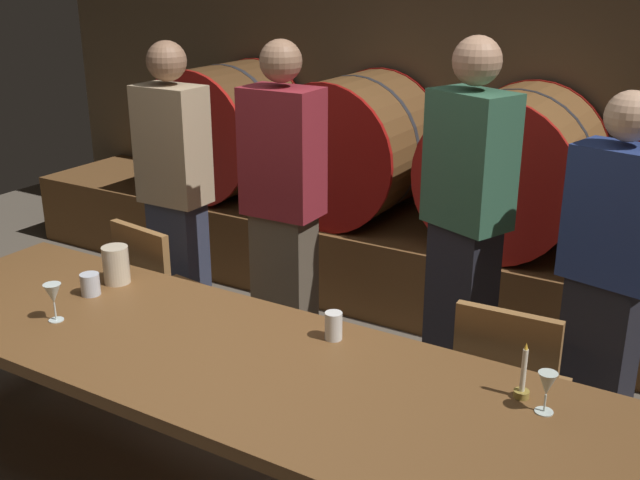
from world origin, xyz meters
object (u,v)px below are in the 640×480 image
(chair_right, at_px, (508,391))
(wine_glass_right, at_px, (547,385))
(dining_table, at_px, (217,364))
(guest_far_right, at_px, (608,275))
(chair_left, at_px, (161,294))
(wine_glass_center, at_px, (53,295))
(cup_left, at_px, (90,284))
(wine_barrel_far_left, at_px, (225,130))
(cup_center, at_px, (334,326))
(wine_barrel_center_left, at_px, (354,147))
(candle_center, at_px, (523,382))
(guest_center_right, at_px, (466,226))
(guest_center_left, at_px, (283,212))
(pitcher, at_px, (116,265))
(guest_far_left, at_px, (175,189))
(wine_barrel_center_right, at_px, (513,169))

(chair_right, height_order, wine_glass_right, wine_glass_right)
(dining_table, distance_m, guest_far_right, 1.71)
(chair_left, relative_size, wine_glass_center, 5.57)
(guest_far_right, height_order, cup_left, guest_far_right)
(wine_barrel_far_left, xyz_separation_m, cup_center, (2.07, -2.00, -0.17))
(wine_barrel_far_left, bearing_deg, chair_left, -63.30)
(wine_barrel_center_left, distance_m, candle_center, 2.70)
(wine_barrel_center_left, relative_size, cup_center, 8.52)
(wine_barrel_center_left, bearing_deg, candle_center, -49.16)
(guest_center_right, bearing_deg, guest_center_left, 34.27)
(guest_center_right, distance_m, cup_center, 1.01)
(wine_glass_right, bearing_deg, pitcher, 178.31)
(guest_center_left, bearing_deg, cup_center, 132.48)
(chair_right, bearing_deg, wine_barrel_center_left, -47.94)
(wine_glass_right, bearing_deg, cup_left, -177.06)
(guest_far_left, relative_size, guest_center_left, 0.97)
(wine_barrel_center_right, relative_size, dining_table, 0.31)
(chair_left, xyz_separation_m, cup_center, (1.26, -0.40, 0.31))
(wine_barrel_far_left, distance_m, guest_center_left, 1.77)
(dining_table, bearing_deg, wine_barrel_far_left, 127.07)
(dining_table, xyz_separation_m, chair_right, (0.90, 0.71, -0.20))
(chair_left, distance_m, guest_center_left, 0.76)
(wine_barrel_center_right, xyz_separation_m, cup_left, (-1.14, -2.19, -0.18))
(guest_far_left, bearing_deg, wine_barrel_center_right, -146.15)
(chair_left, xyz_separation_m, cup_left, (0.16, -0.58, 0.30))
(chair_right, relative_size, guest_center_left, 0.50)
(dining_table, height_order, chair_left, chair_left)
(cup_left, bearing_deg, guest_center_left, 70.95)
(chair_right, distance_m, guest_far_left, 2.24)
(wine_barrel_far_left, xyz_separation_m, guest_far_left, (0.49, -1.10, -0.09))
(wine_barrel_center_right, bearing_deg, guest_far_right, -53.17)
(wine_barrel_center_right, bearing_deg, dining_table, -98.98)
(wine_barrel_center_left, height_order, chair_left, wine_barrel_center_left)
(guest_far_right, bearing_deg, wine_barrel_far_left, -6.43)
(wine_barrel_far_left, relative_size, guest_far_left, 0.55)
(guest_center_left, relative_size, cup_center, 16.09)
(wine_barrel_center_left, distance_m, wine_barrel_center_right, 1.06)
(wine_barrel_center_left, relative_size, guest_far_left, 0.55)
(guest_far_right, distance_m, candle_center, 1.02)
(guest_far_left, bearing_deg, guest_center_right, -177.39)
(guest_far_left, relative_size, guest_far_right, 1.05)
(guest_center_right, bearing_deg, wine_barrel_center_left, -18.74)
(guest_far_right, height_order, wine_glass_center, guest_far_right)
(guest_far_right, xyz_separation_m, pitcher, (-1.90, -1.01, -0.00))
(wine_glass_right, height_order, cup_left, wine_glass_right)
(chair_right, bearing_deg, guest_far_left, -15.85)
(wine_barrel_center_right, xyz_separation_m, wine_glass_right, (0.80, -2.09, -0.13))
(chair_left, relative_size, guest_center_left, 0.50)
(dining_table, xyz_separation_m, pitcher, (-0.78, 0.27, 0.14))
(chair_right, distance_m, wine_glass_center, 1.85)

